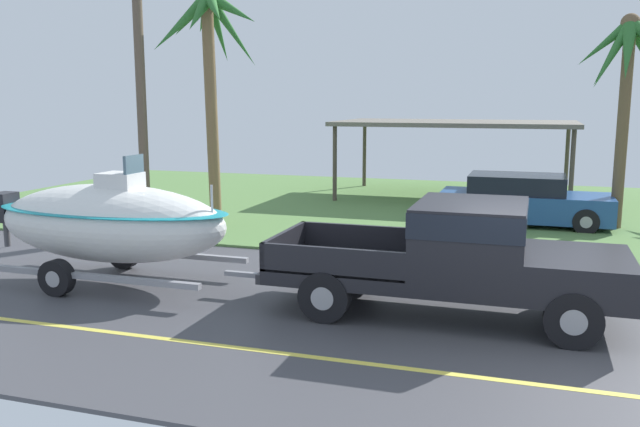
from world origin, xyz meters
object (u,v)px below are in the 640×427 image
Objects in this scene: pickup_truck_towing at (467,254)px; boat_on_trailer at (111,222)px; parked_sedan_near at (523,201)px; carport_awning at (456,125)px; palm_tree_near_left at (628,64)px; utility_pole at (141,81)px; palm_tree_near_right at (209,42)px.

pickup_truck_towing is 6.47m from boat_on_trailer.
carport_awning is (-2.36, 4.44, 1.87)m from parked_sedan_near.
boat_on_trailer is 1.30× the size of parked_sedan_near.
palm_tree_near_left is at bearing 70.41° from pickup_truck_towing.
parked_sedan_near is at bearing 24.92° from utility_pole.
pickup_truck_towing is at bearing -38.08° from palm_tree_near_right.
palm_tree_near_left is at bearing 0.55° from parked_sedan_near.
carport_awning is 9.36m from palm_tree_near_right.
pickup_truck_towing is 8.46m from parked_sedan_near.
boat_on_trailer is at bearing -110.25° from carport_awning.
pickup_truck_towing is 0.72× the size of carport_awning.
carport_awning is 1.26× the size of palm_tree_near_right.
palm_tree_near_left reaches higher than carport_awning.
pickup_truck_towing is 0.77× the size of utility_pole.
palm_tree_near_left is 0.75× the size of utility_pole.
palm_tree_near_right reaches higher than palm_tree_near_left.
boat_on_trailer is at bearing -138.28° from palm_tree_near_left.
pickup_truck_towing is 0.91× the size of palm_tree_near_right.
palm_tree_near_left is at bearing -43.05° from carport_awning.
parked_sedan_near is (7.11, 8.43, -0.48)m from boat_on_trailer.
parked_sedan_near is at bearing -61.97° from carport_awning.
palm_tree_near_left is (4.73, -4.42, 1.72)m from carport_awning.
palm_tree_near_right is at bearing -160.79° from parked_sedan_near.
carport_awning is at bearing 136.95° from palm_tree_near_left.
boat_on_trailer is 11.04m from parked_sedan_near.
pickup_truck_towing is 13.07m from carport_awning.
parked_sedan_near is at bearing 49.84° from boat_on_trailer.
pickup_truck_towing is 9.98m from palm_tree_near_right.
palm_tree_near_right is (-0.78, 5.68, 3.70)m from boat_on_trailer.
palm_tree_near_left is at bearing 20.32° from utility_pole.
utility_pole is at bearing -128.57° from palm_tree_near_right.
palm_tree_near_right is at bearing -164.88° from palm_tree_near_left.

